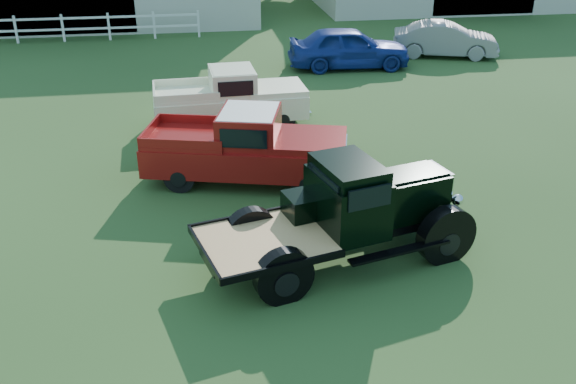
{
  "coord_description": "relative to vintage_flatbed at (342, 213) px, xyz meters",
  "views": [
    {
      "loc": [
        -1.56,
        -10.02,
        6.64
      ],
      "look_at": [
        0.2,
        1.2,
        1.05
      ],
      "focal_mm": 40.0,
      "sensor_mm": 36.0,
      "label": 1
    }
  ],
  "objects": [
    {
      "name": "misc_car_blue",
      "position": [
        3.46,
        13.51,
        -0.23
      ],
      "size": [
        4.69,
        2.09,
        1.57
      ],
      "primitive_type": "imported",
      "rotation": [
        0.0,
        0.0,
        1.52
      ],
      "color": "navy",
      "rests_on": "ground"
    },
    {
      "name": "ground",
      "position": [
        -1.07,
        -0.25,
        -1.01
      ],
      "size": [
        120.0,
        120.0,
        0.0
      ],
      "primitive_type": "plane",
      "color": "#2A451D"
    },
    {
      "name": "white_pickup",
      "position": [
        -1.52,
        7.77,
        -0.17
      ],
      "size": [
        4.65,
        1.98,
        1.68
      ],
      "primitive_type": null,
      "rotation": [
        0.0,
        0.0,
        0.05
      ],
      "color": "#EFEDC4",
      "rests_on": "ground"
    },
    {
      "name": "misc_car_grey",
      "position": [
        7.77,
        14.59,
        -0.33
      ],
      "size": [
        4.41,
        2.61,
        1.37
      ],
      "primitive_type": "imported",
      "rotation": [
        0.0,
        0.0,
        1.27
      ],
      "color": "gray",
      "rests_on": "ground"
    },
    {
      "name": "red_pickup",
      "position": [
        -1.43,
        3.87,
        -0.12
      ],
      "size": [
        5.25,
        3.1,
        1.8
      ],
      "primitive_type": null,
      "rotation": [
        0.0,
        0.0,
        -0.26
      ],
      "color": "maroon",
      "rests_on": "ground"
    },
    {
      "name": "fence_rail",
      "position": [
        -9.07,
        19.75,
        -0.41
      ],
      "size": [
        14.2,
        0.16,
        1.2
      ],
      "primitive_type": null,
      "color": "white",
      "rests_on": "ground"
    },
    {
      "name": "vintage_flatbed",
      "position": [
        0.0,
        0.0,
        0.0
      ],
      "size": [
        5.46,
        3.24,
        2.03
      ],
      "primitive_type": null,
      "rotation": [
        0.0,
        0.0,
        0.25
      ],
      "color": "black",
      "rests_on": "ground"
    }
  ]
}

